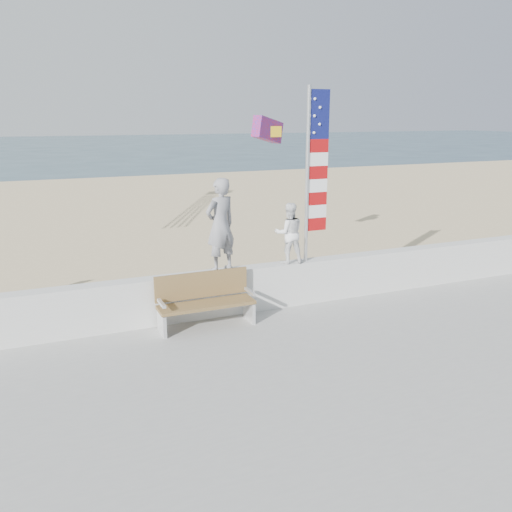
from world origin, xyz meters
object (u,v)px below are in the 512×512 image
Objects in this scene: flag at (313,168)px; bench at (205,300)px; child at (289,233)px; adult at (220,225)px.

bench is at bearing -169.58° from flag.
bench is 3.41m from flag.
bench is (-1.96, -0.45, -1.01)m from child.
flag reaches higher than adult.
flag reaches higher than bench.
flag is at bearing 10.42° from bench.
child is 2.25m from bench.
flag reaches higher than child.
child is 0.69× the size of bench.
child is 1.39m from flag.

